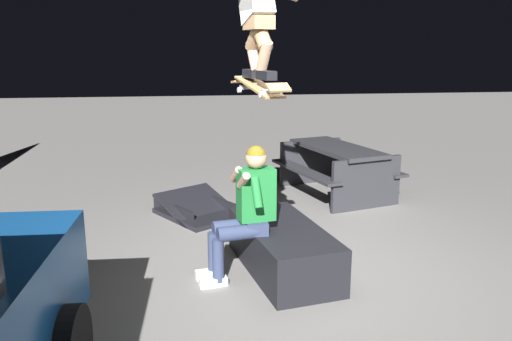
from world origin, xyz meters
TOP-DOWN VIEW (x-y plane):
  - ground_plane at (0.00, 0.00)m, footprint 40.00×40.00m
  - ledge_box_main at (0.12, 0.15)m, footprint 1.63×0.95m
  - person_sitting_on_ledge at (0.00, 0.54)m, footprint 0.60×0.78m
  - skateboard at (0.19, 0.38)m, footprint 1.04×0.44m
  - skater_airborne at (0.25, 0.40)m, footprint 0.64×0.88m
  - kicker_ramp at (1.96, 0.90)m, footprint 1.36×1.31m
  - picnic_table_back at (2.66, -1.17)m, footprint 2.00×1.75m

SIDE VIEW (x-z plane):
  - ground_plane at x=0.00m, z-range 0.00..0.00m
  - kicker_ramp at x=1.96m, z-range -0.12..0.24m
  - ledge_box_main at x=0.12m, z-range 0.00..0.46m
  - picnic_table_back at x=2.66m, z-range 0.12..0.87m
  - person_sitting_on_ledge at x=0.00m, z-range 0.07..1.36m
  - skateboard at x=0.19m, z-range 1.74..1.90m
  - skater_airborne at x=0.25m, z-range 1.95..3.07m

